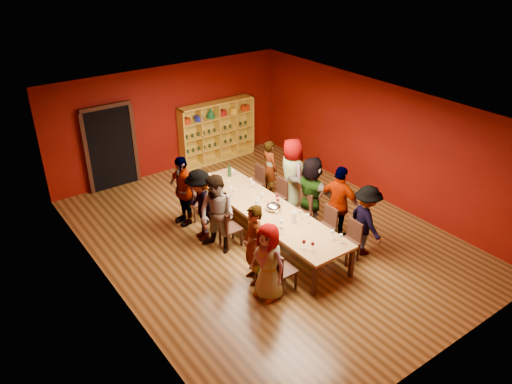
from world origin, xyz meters
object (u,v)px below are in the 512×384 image
Objects in this scene: person_right_3 at (292,175)px; chair_person_right_3 at (279,194)px; chair_person_right_4 at (257,181)px; person_left_1 at (253,245)px; chair_person_left_3 at (212,215)px; chair_person_left_1 at (264,255)px; shelving_unit at (216,129)px; person_right_0 at (366,220)px; person_right_2 at (311,192)px; chair_person_left_2 at (227,227)px; tasting_table at (266,210)px; spittoon_bowl at (273,207)px; person_left_3 at (200,205)px; person_left_4 at (183,190)px; wine_bottle at (229,172)px; chair_person_left_0 at (281,269)px; person_left_2 at (217,215)px; person_right_4 at (270,168)px; chair_person_right_1 at (327,224)px; person_left_0 at (268,262)px; person_right_1 at (339,204)px; chair_person_right_2 at (302,209)px; chair_person_left_4 at (194,201)px; chair_person_right_0 at (350,239)px.

chair_person_right_3 is at bearing 99.39° from person_right_3.
person_right_3 is at bearing -66.92° from chair_person_right_4.
person_left_1 is at bearing -138.52° from chair_person_right_3.
chair_person_left_1 is at bearing -90.00° from chair_person_left_3.
shelving_unit reaches higher than person_right_0.
chair_person_left_3 is at bearing 52.74° from person_right_2.
shelving_unit is 4.75m from chair_person_left_2.
tasting_table is at bearing -107.92° from shelving_unit.
tasting_table is at bearing 113.56° from spittoon_bowl.
chair_person_right_3 is at bearing 15.68° from chair_person_left_2.
person_left_3 is at bearing 146.16° from tasting_table.
chair_person_right_3 is at bearing 60.99° from person_left_4.
wine_bottle is (1.37, 2.93, 0.04)m from person_left_1.
chair_person_right_3 is 0.48× the size of person_right_3.
chair_person_left_0 is at bearing -123.12° from spittoon_bowl.
chair_person_left_0 is 0.52× the size of person_right_2.
chair_person_left_0 is 1.86m from chair_person_left_2.
person_left_3 is at bearing 166.40° from person_left_2.
chair_person_right_4 is at bearing 64.86° from spittoon_bowl.
person_left_4 is at bearing 93.54° from person_right_4.
chair_person_right_1 is at bearing 174.74° from person_right_4.
person_right_0 is 0.86× the size of person_right_3.
chair_person_left_2 is 0.77m from person_left_3.
chair_person_left_2 is 0.52× the size of person_right_2.
chair_person_right_4 is at bearing 135.12° from person_left_0.
chair_person_left_3 is at bearing 161.00° from person_left_0.
person_right_0 is at bearing -1.06° from chair_person_left_0.
person_right_1 reaches higher than wine_bottle.
tasting_table is 2.06m from person_left_0.
chair_person_right_2 is at bearing 61.03° from person_left_2.
person_left_0 is 1.98m from spittoon_bowl.
person_left_4 is at bearing 108.19° from chair_person_left_3.
chair_person_left_1 is 0.52× the size of person_left_4.
chair_person_right_1 is (2.06, -1.18, -0.39)m from person_left_2.
person_left_4 is at bearing 94.73° from chair_person_left_0.
person_left_0 is at bearing 146.26° from person_right_4.
person_right_4 is at bearing 7.43° from person_right_3.
chair_person_left_0 is 0.52× the size of person_left_4.
chair_person_right_3 is 1.04m from person_right_4.
person_left_3 is at bearing 177.19° from chair_person_right_3.
chair_person_left_4 is at bearing -130.79° from shelving_unit.
chair_person_right_2 is at bearing 128.91° from person_left_1.
chair_person_right_3 is at bearing 145.64° from person_left_1.
person_left_3 is 3.58m from person_right_0.
person_left_3 reaches higher than chair_person_left_0.
wine_bottle is at bearing 55.23° from chair_person_left_2.
person_right_1 is at bearing 37.92° from person_left_4.
person_left_4 is 1.92× the size of chair_person_right_0.
chair_person_left_1 is 2.80m from person_left_4.
chair_person_right_2 is (2.07, 0.95, -0.34)m from person_left_1.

